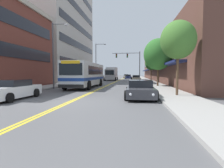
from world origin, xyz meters
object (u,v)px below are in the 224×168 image
car_red_parked_left_near (91,80)px  street_tree_right_near (178,40)px  car_beige_parked_left_far (100,78)px  street_lamp_left_near (55,50)px  car_dark_grey_parked_right_foreground (140,90)px  traffic_signal_mast (131,60)px  street_tree_right_mid (158,54)px  car_white_parked_left_mid (12,90)px  street_tree_right_far (151,63)px  car_silver_moving_lead (126,76)px  street_lamp_left_far (97,59)px  car_navy_moving_second (128,77)px  car_champagne_parked_right_mid (136,78)px  city_bus (86,74)px  box_truck (111,74)px

car_red_parked_left_near → street_tree_right_near: size_ratio=0.78×
car_beige_parked_left_far → street_lamp_left_near: 23.36m
car_beige_parked_left_far → car_dark_grey_parked_right_foreground: bearing=-73.4°
car_beige_parked_left_far → traffic_signal_mast: size_ratio=0.69×
street_tree_right_mid → car_white_parked_left_mid: bearing=-131.6°
car_white_parked_left_mid → street_tree_right_far: street_tree_right_far is taller
street_tree_right_near → street_tree_right_mid: (-0.08, 10.03, 0.06)m
car_silver_moving_lead → street_tree_right_mid: street_tree_right_mid is taller
car_dark_grey_parked_right_foreground → street_lamp_left_near: size_ratio=0.65×
car_white_parked_left_mid → traffic_signal_mast: size_ratio=0.66×
car_dark_grey_parked_right_foreground → street_lamp_left_far: 30.82m
car_beige_parked_left_far → car_navy_moving_second: car_navy_moving_second is taller
car_white_parked_left_mid → street_lamp_left_far: (-0.70, 30.84, 4.66)m
car_white_parked_left_mid → street_tree_right_near: street_tree_right_near is taller
car_navy_moving_second → traffic_signal_mast: 15.54m
car_dark_grey_parked_right_foreground → car_navy_moving_second: size_ratio=1.14×
car_beige_parked_left_far → car_champagne_parked_right_mid: (8.77, -2.43, 0.07)m
city_bus → street_tree_right_far: 16.67m
car_beige_parked_left_far → street_tree_right_far: size_ratio=0.97×
car_red_parked_left_near → traffic_signal_mast: traffic_signal_mast is taller
traffic_signal_mast → street_tree_right_near: bearing=-82.1°
car_red_parked_left_near → car_silver_moving_lead: car_silver_moving_lead is taller
street_lamp_left_near → street_lamp_left_far: (0.07, 22.57, 0.86)m
city_bus → street_tree_right_near: 12.44m
traffic_signal_mast → street_lamp_left_near: street_lamp_left_near is taller
city_bus → street_tree_right_near: street_tree_right_near is taller
street_lamp_left_near → car_white_parked_left_mid: bearing=-84.7°
box_truck → street_tree_right_near: size_ratio=1.27×
car_navy_moving_second → street_tree_right_near: street_tree_right_near is taller
box_truck → street_lamp_left_near: 26.21m
car_dark_grey_parked_right_foreground → traffic_signal_mast: traffic_signal_mast is taller
car_red_parked_left_near → car_navy_moving_second: (6.28, 24.53, 0.09)m
traffic_signal_mast → street_tree_right_far: size_ratio=1.42×
car_beige_parked_left_far → box_truck: box_truck is taller
car_dark_grey_parked_right_foreground → car_navy_moving_second: car_navy_moving_second is taller
street_tree_right_far → street_lamp_left_near: bearing=-127.3°
street_tree_right_near → street_tree_right_mid: size_ratio=0.89×
car_dark_grey_parked_right_foreground → car_champagne_parked_right_mid: bearing=90.0°
box_truck → car_dark_grey_parked_right_foreground: bearing=-79.0°
car_champagne_parked_right_mid → traffic_signal_mast: 5.43m
street_lamp_left_far → street_tree_right_near: bearing=-67.0°
car_dark_grey_parked_right_foreground → street_tree_right_far: size_ratio=0.97×
car_white_parked_left_mid → traffic_signal_mast: (7.26, 31.82, 4.40)m
car_dark_grey_parked_right_foreground → box_truck: 32.95m
street_tree_right_near → street_tree_right_far: street_tree_right_near is taller
car_champagne_parked_right_mid → street_lamp_left_far: 10.57m
car_silver_moving_lead → car_champagne_parked_right_mid: bearing=-83.3°
car_silver_moving_lead → street_tree_right_far: 35.48m
street_lamp_left_far → street_tree_right_mid: 21.78m
car_red_parked_left_near → car_beige_parked_left_far: 9.12m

